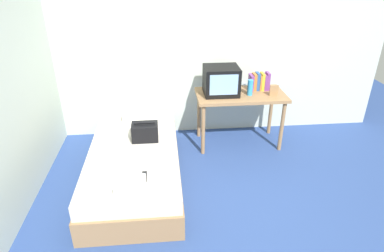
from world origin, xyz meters
TOP-DOWN VIEW (x-y plane):
  - ground_plane at (0.00, 0.00)m, footprint 8.00×8.00m
  - wall_back at (0.00, 2.00)m, footprint 5.20×0.10m
  - bed at (-0.88, 0.77)m, footprint 1.00×2.00m
  - desk at (0.49, 1.51)m, footprint 1.16×0.60m
  - tv at (0.22, 1.53)m, footprint 0.44×0.39m
  - water_bottle at (0.59, 1.45)m, footprint 0.07×0.07m
  - book_row at (0.76, 1.64)m, footprint 0.26×0.16m
  - picture_frame at (0.89, 1.40)m, footprint 0.11×0.02m
  - pillow at (-0.85, 1.53)m, footprint 0.41×0.29m
  - handbag at (-0.75, 0.94)m, footprint 0.30×0.20m
  - magazine at (-1.06, 0.47)m, footprint 0.21×0.29m
  - remote_dark at (-0.74, 0.18)m, footprint 0.04×0.16m
  - remote_silver at (-1.04, 0.93)m, footprint 0.04×0.14m
  - folded_towel at (-0.86, 0.03)m, footprint 0.28×0.22m

SIDE VIEW (x-z plane):
  - ground_plane at x=0.00m, z-range 0.00..0.00m
  - bed at x=-0.88m, z-range 0.00..0.43m
  - magazine at x=-1.06m, z-range 0.43..0.44m
  - remote_dark at x=-0.74m, z-range 0.43..0.45m
  - remote_silver at x=-1.04m, z-range 0.43..0.45m
  - folded_towel at x=-0.86m, z-range 0.43..0.51m
  - pillow at x=-0.85m, z-range 0.43..0.54m
  - handbag at x=-0.75m, z-range 0.42..0.65m
  - desk at x=0.49m, z-range 0.27..1.01m
  - picture_frame at x=0.89m, z-range 0.74..0.88m
  - water_bottle at x=0.59m, z-range 0.74..0.94m
  - book_row at x=0.76m, z-range 0.73..0.96m
  - tv at x=0.22m, z-range 0.74..1.10m
  - wall_back at x=0.00m, z-range 0.00..2.60m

